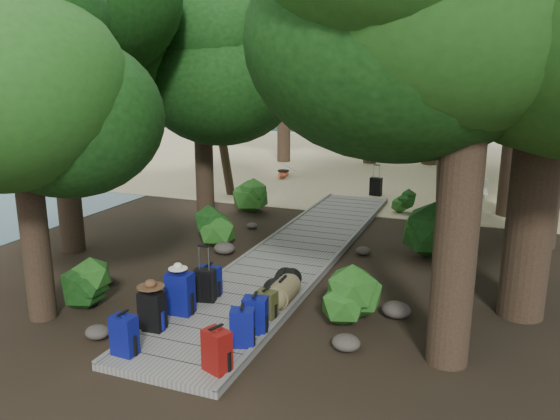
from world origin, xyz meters
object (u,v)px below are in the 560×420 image
at_px(backpack_left_c, 180,291).
at_px(backpack_right_d, 266,303).
at_px(backpack_left_d, 209,280).
at_px(suitcase_on_boardwalk, 205,285).
at_px(backpack_right_a, 217,348).
at_px(duffel_right_khaki, 283,291).
at_px(backpack_right_c, 255,313).
at_px(backpack_left_b, 152,309).
at_px(lone_suitcase_on_sand, 376,187).
at_px(sun_lounger, 479,188).
at_px(backpack_left_a, 124,333).
at_px(kayak, 283,172).
at_px(duffel_right_black, 283,283).
at_px(backpack_right_b, 242,326).

distance_m(backpack_left_c, backpack_right_d, 1.48).
bearing_deg(backpack_left_d, suitcase_on_boardwalk, -74.97).
height_order(backpack_left_d, backpack_right_a, backpack_right_a).
relative_size(backpack_left_d, duffel_right_khaki, 0.92).
distance_m(backpack_right_c, backpack_right_d, 0.58).
relative_size(backpack_right_d, duffel_right_khaki, 0.77).
bearing_deg(backpack_left_c, backpack_left_b, -101.26).
bearing_deg(lone_suitcase_on_sand, suitcase_on_boardwalk, -86.86).
height_order(suitcase_on_boardwalk, sun_lounger, suitcase_on_boardwalk).
xyz_separation_m(backpack_right_d, duffel_right_khaki, (0.05, 0.63, -0.03)).
bearing_deg(backpack_left_a, lone_suitcase_on_sand, 88.13).
bearing_deg(backpack_left_c, kayak, 100.30).
xyz_separation_m(duffel_right_khaki, kayak, (-4.63, 12.13, -0.15)).
bearing_deg(backpack_right_a, duffel_right_khaki, 111.53).
xyz_separation_m(backpack_left_b, duffel_right_khaki, (1.57, 1.71, -0.13)).
bearing_deg(backpack_left_b, duffel_right_khaki, 44.54).
relative_size(duffel_right_khaki, duffel_right_black, 1.03).
xyz_separation_m(backpack_left_d, duffel_right_black, (1.24, 0.57, -0.10)).
xyz_separation_m(backpack_left_d, suitcase_on_boardwalk, (0.05, -0.25, -0.01)).
bearing_deg(backpack_right_d, backpack_right_c, -77.84).
bearing_deg(sun_lounger, suitcase_on_boardwalk, -113.00).
xyz_separation_m(duffel_right_black, sun_lounger, (3.13, 10.79, -0.04)).
height_order(backpack_left_b, suitcase_on_boardwalk, backpack_left_b).
relative_size(backpack_right_b, kayak, 0.19).
distance_m(backpack_left_b, backpack_right_a, 1.72).
xyz_separation_m(backpack_left_b, duffel_right_black, (1.42, 2.12, -0.15)).
height_order(backpack_right_c, duffel_right_black, backpack_right_c).
distance_m(backpack_left_b, kayak, 14.18).
bearing_deg(duffel_right_khaki, backpack_left_b, -133.96).
xyz_separation_m(backpack_right_a, kayak, (-4.60, 14.59, -0.26)).
bearing_deg(suitcase_on_boardwalk, lone_suitcase_on_sand, 72.06).
height_order(backpack_left_c, duffel_right_khaki, backpack_left_c).
bearing_deg(sun_lounger, backpack_left_b, -112.01).
xyz_separation_m(backpack_right_a, duffel_right_black, (-0.13, 2.87, -0.13)).
relative_size(backpack_right_b, backpack_right_c, 1.00).
height_order(backpack_right_b, duffel_right_khaki, backpack_right_b).
distance_m(backpack_right_d, duffel_right_khaki, 0.63).
height_order(backpack_left_a, backpack_right_b, backpack_left_a).
xyz_separation_m(backpack_right_d, suitcase_on_boardwalk, (-1.29, 0.22, 0.04)).
bearing_deg(suitcase_on_boardwalk, backpack_right_d, -22.18).
xyz_separation_m(backpack_left_a, duffel_right_black, (1.34, 2.95, -0.13)).
relative_size(backpack_left_c, suitcase_on_boardwalk, 1.35).
relative_size(backpack_right_d, duffel_right_black, 0.79).
relative_size(backpack_left_b, lone_suitcase_on_sand, 1.12).
height_order(backpack_left_c, backpack_right_b, backpack_left_c).
bearing_deg(backpack_right_b, kayak, 89.89).
distance_m(backpack_left_c, backpack_left_d, 0.87).
bearing_deg(backpack_left_b, backpack_right_b, -1.67).
xyz_separation_m(backpack_left_a, lone_suitcase_on_sand, (1.13, 12.48, -0.12)).
height_order(suitcase_on_boardwalk, kayak, suitcase_on_boardwalk).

